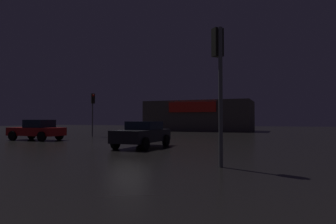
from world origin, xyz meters
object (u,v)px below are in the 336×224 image
at_px(store_building, 200,116).
at_px(car_far, 37,130).
at_px(car_near, 143,134).
at_px(traffic_signal_opposite, 93,104).
at_px(traffic_signal_main, 218,66).

height_order(store_building, car_far, store_building).
xyz_separation_m(store_building, car_far, (-6.06, -23.88, -1.33)).
distance_m(store_building, car_near, 26.50).
relative_size(car_near, car_far, 0.98).
distance_m(traffic_signal_opposite, car_far, 6.42).
relative_size(store_building, traffic_signal_main, 3.24).
bearing_deg(store_building, car_near, -81.52).
distance_m(store_building, traffic_signal_opposite, 18.71).
height_order(store_building, traffic_signal_main, traffic_signal_main).
relative_size(store_building, traffic_signal_opposite, 3.65).
height_order(traffic_signal_opposite, car_far, traffic_signal_opposite).
bearing_deg(traffic_signal_opposite, car_near, -41.65).
relative_size(traffic_signal_main, car_far, 1.08).
xyz_separation_m(traffic_signal_opposite, car_near, (9.31, -8.28, -2.24)).
bearing_deg(car_far, traffic_signal_main, -25.90).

